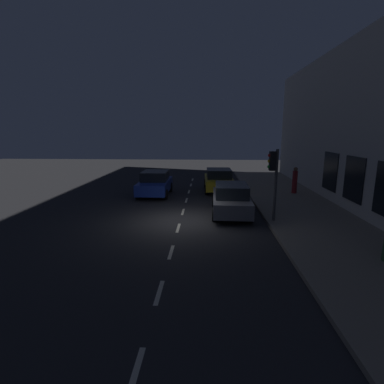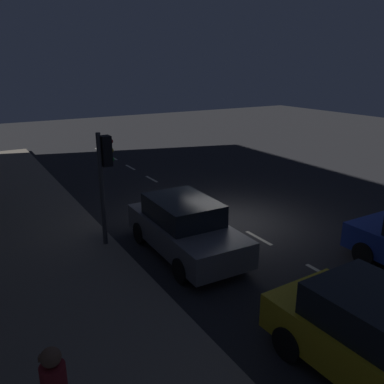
{
  "view_description": "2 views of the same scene",
  "coord_description": "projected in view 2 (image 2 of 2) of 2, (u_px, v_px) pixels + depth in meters",
  "views": [
    {
      "loc": [
        1.21,
        -13.09,
        4.17
      ],
      "look_at": [
        0.57,
        -0.16,
        1.45
      ],
      "focal_mm": 27.16,
      "sensor_mm": 36.0,
      "label": 1
    },
    {
      "loc": [
        7.59,
        10.32,
        5.14
      ],
      "look_at": [
        1.68,
        0.37,
        1.44
      ],
      "focal_mm": 37.37,
      "sensor_mm": 36.0,
      "label": 2
    }
  ],
  "objects": [
    {
      "name": "traffic_light",
      "position": [
        105.0,
        167.0,
        11.06
      ],
      "size": [
        0.48,
        0.32,
        3.25
      ],
      "color": "#424244",
      "rests_on": "sidewalk"
    },
    {
      "name": "ground_plane",
      "position": [
        229.0,
        221.0,
        13.71
      ],
      "size": [
        60.0,
        60.0,
        0.0
      ],
      "primitive_type": "plane",
      "color": "#28282B"
    },
    {
      "name": "lane_centre_line",
      "position": [
        213.0,
        213.0,
        14.53
      ],
      "size": [
        0.12,
        27.2,
        0.01
      ],
      "color": "beige",
      "rests_on": "ground"
    },
    {
      "name": "parked_car_2",
      "position": [
        380.0,
        340.0,
        6.61
      ],
      "size": [
        2.06,
        3.91,
        1.58
      ],
      "rotation": [
        0.0,
        0.0,
        0.03
      ],
      "color": "gold",
      "rests_on": "ground"
    },
    {
      "name": "sidewalk",
      "position": [
        38.0,
        264.0,
        10.65
      ],
      "size": [
        4.5,
        32.0,
        0.15
      ],
      "color": "gray",
      "rests_on": "ground"
    },
    {
      "name": "parked_car_0",
      "position": [
        185.0,
        227.0,
        11.18
      ],
      "size": [
        1.96,
        4.3,
        1.58
      ],
      "rotation": [
        0.0,
        0.0,
        -0.02
      ],
      "color": "slate",
      "rests_on": "ground"
    }
  ]
}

